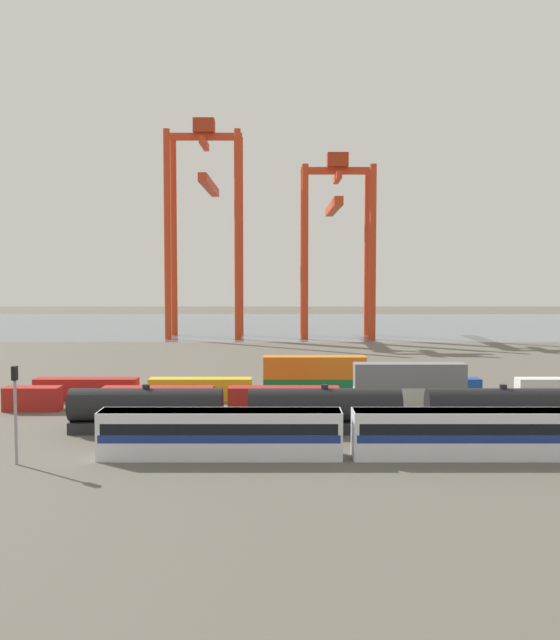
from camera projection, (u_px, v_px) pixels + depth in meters
name	position (u px, v px, depth m)	size (l,w,h in m)	color
ground_plane	(351.00, 365.00, 121.76)	(420.00, 420.00, 0.00)	#5B564C
harbour_water	(321.00, 325.00, 216.58)	(400.00, 110.00, 0.01)	slate
passenger_train	(350.00, 432.00, 60.77)	(40.29, 3.14, 3.90)	silver
freight_tank_row	(328.00, 410.00, 70.36)	(47.93, 3.10, 4.56)	#232326
signal_mast	(19.00, 401.00, 58.53)	(0.36, 0.60, 7.78)	gray
shipping_container_0	(36.00, 398.00, 81.84)	(6.04, 2.44, 2.60)	#AD211C
shipping_container_1	(161.00, 399.00, 81.79)	(12.10, 2.44, 2.60)	#AD211C
shipping_container_2	(287.00, 399.00, 81.73)	(12.10, 2.44, 2.60)	#AD211C
shipping_container_3	(412.00, 399.00, 81.68)	(12.10, 2.44, 2.60)	silver
shipping_container_4	(413.00, 375.00, 81.51)	(12.10, 2.44, 2.60)	slate
shipping_container_5	(90.00, 389.00, 88.51)	(12.10, 2.44, 2.60)	#AD211C
shipping_container_6	(204.00, 389.00, 88.46)	(12.10, 2.44, 2.60)	gold
shipping_container_7	(317.00, 389.00, 88.41)	(12.10, 2.44, 2.60)	#197538
shipping_container_8	(318.00, 367.00, 88.24)	(12.10, 2.44, 2.60)	orange
shipping_container_9	(432.00, 389.00, 88.35)	(12.10, 2.44, 2.60)	#1C4299
shipping_container_10	(546.00, 389.00, 88.30)	(6.04, 2.44, 2.60)	silver
gantry_crane_west	(209.00, 208.00, 175.44)	(17.44, 35.67, 50.25)	red
gantry_crane_central	(339.00, 226.00, 175.90)	(16.87, 35.91, 42.48)	red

